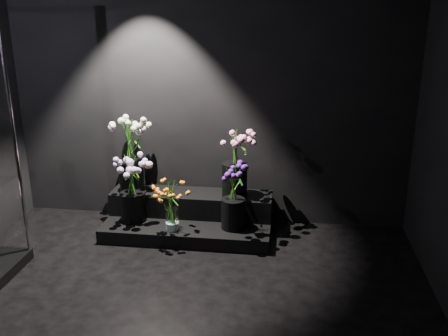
# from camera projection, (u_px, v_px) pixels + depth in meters

# --- Properties ---
(floor) EXTENTS (4.00, 4.00, 0.00)m
(floor) POSITION_uv_depth(u_px,v_px,m) (163.00, 334.00, 3.45)
(floor) COLOR black
(floor) RESTS_ON ground
(wall_back) EXTENTS (4.00, 0.00, 4.00)m
(wall_back) POSITION_uv_depth(u_px,v_px,m) (208.00, 86.00, 4.89)
(wall_back) COLOR black
(wall_back) RESTS_ON floor
(display_riser) EXTENTS (1.63, 0.72, 0.36)m
(display_riser) POSITION_uv_depth(u_px,v_px,m) (190.00, 216.00, 5.00)
(display_riser) COLOR black
(display_riser) RESTS_ON floor
(bouquet_orange_bells) EXTENTS (0.29, 0.29, 0.49)m
(bouquet_orange_bells) POSITION_uv_depth(u_px,v_px,m) (172.00, 205.00, 4.65)
(bouquet_orange_bells) COLOR white
(bouquet_orange_bells) RESTS_ON display_riser
(bouquet_lilac) EXTENTS (0.49, 0.49, 0.67)m
(bouquet_lilac) POSITION_uv_depth(u_px,v_px,m) (132.00, 184.00, 4.81)
(bouquet_lilac) COLOR black
(bouquet_lilac) RESTS_ON display_riser
(bouquet_purple) EXTENTS (0.40, 0.40, 0.63)m
(bouquet_purple) POSITION_uv_depth(u_px,v_px,m) (233.00, 193.00, 4.66)
(bouquet_purple) COLOR black
(bouquet_purple) RESTS_ON display_riser
(bouquet_cream_roses) EXTENTS (0.52, 0.52, 0.76)m
(bouquet_cream_roses) POSITION_uv_depth(u_px,v_px,m) (130.00, 149.00, 4.93)
(bouquet_cream_roses) COLOR black
(bouquet_cream_roses) RESTS_ON display_riser
(bouquet_pink_roses) EXTENTS (0.45, 0.45, 0.68)m
(bouquet_pink_roses) POSITION_uv_depth(u_px,v_px,m) (235.00, 158.00, 4.82)
(bouquet_pink_roses) COLOR black
(bouquet_pink_roses) RESTS_ON display_riser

